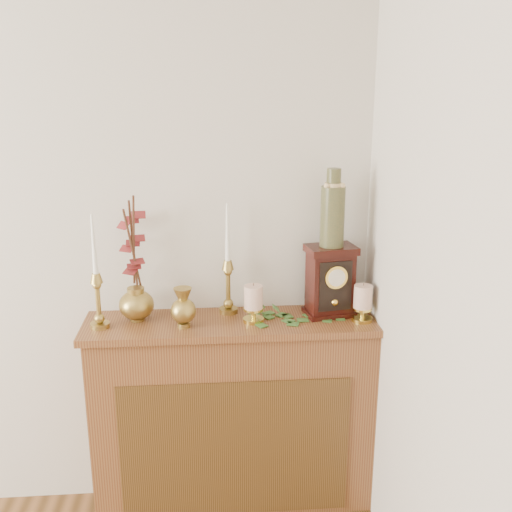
{
  "coord_description": "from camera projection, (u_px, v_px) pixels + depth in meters",
  "views": [
    {
      "loc": [
        1.31,
        -0.24,
        1.89
      ],
      "look_at": [
        1.5,
        2.05,
        1.22
      ],
      "focal_mm": 42.0,
      "sensor_mm": 36.0,
      "label": 1
    }
  ],
  "objects": [
    {
      "name": "console_shelf",
      "position": [
        233.0,
        424.0,
        2.65
      ],
      "size": [
        1.24,
        0.34,
        0.93
      ],
      "color": "brown",
      "rests_on": "ground"
    },
    {
      "name": "candlestick_left",
      "position": [
        97.0,
        292.0,
        2.39
      ],
      "size": [
        0.08,
        0.08,
        0.47
      ],
      "rotation": [
        0.0,
        0.0,
        0.23
      ],
      "color": "#A38841",
      "rests_on": "console_shelf"
    },
    {
      "name": "candlestick_center",
      "position": [
        228.0,
        278.0,
        2.55
      ],
      "size": [
        0.08,
        0.08,
        0.48
      ],
      "rotation": [
        0.0,
        0.0,
        -0.05
      ],
      "color": "#A38841",
      "rests_on": "console_shelf"
    },
    {
      "name": "bud_vase",
      "position": [
        183.0,
        308.0,
        2.41
      ],
      "size": [
        0.1,
        0.1,
        0.17
      ],
      "rotation": [
        0.0,
        0.0,
        0.35
      ],
      "color": "#A38841",
      "rests_on": "console_shelf"
    },
    {
      "name": "ginger_jar",
      "position": [
        134.0,
        262.0,
        2.48
      ],
      "size": [
        0.22,
        0.23,
        0.54
      ],
      "rotation": [
        0.0,
        0.0,
        -0.17
      ],
      "color": "#A38841",
      "rests_on": "console_shelf"
    },
    {
      "name": "pillar_candle_left",
      "position": [
        253.0,
        302.0,
        2.47
      ],
      "size": [
        0.09,
        0.09,
        0.17
      ],
      "rotation": [
        0.0,
        0.0,
        -0.38
      ],
      "color": "#DBC14C",
      "rests_on": "console_shelf"
    },
    {
      "name": "pillar_candle_right",
      "position": [
        363.0,
        301.0,
        2.48
      ],
      "size": [
        0.09,
        0.09,
        0.17
      ],
      "rotation": [
        0.0,
        0.0,
        0.22
      ],
      "color": "#DBC14C",
      "rests_on": "console_shelf"
    },
    {
      "name": "ivy_garland",
      "position": [
        294.0,
        315.0,
        2.54
      ],
      "size": [
        0.4,
        0.18,
        0.08
      ],
      "rotation": [
        0.0,
        0.0,
        0.02
      ],
      "color": "#355F24",
      "rests_on": "console_shelf"
    },
    {
      "name": "mantel_clock",
      "position": [
        330.0,
        281.0,
        2.53
      ],
      "size": [
        0.22,
        0.17,
        0.3
      ],
      "rotation": [
        0.0,
        0.0,
        0.17
      ],
      "color": "black",
      "rests_on": "console_shelf"
    },
    {
      "name": "ceramic_vase",
      "position": [
        333.0,
        212.0,
        2.45
      ],
      "size": [
        0.1,
        0.1,
        0.32
      ],
      "rotation": [
        0.0,
        0.0,
        0.17
      ],
      "color": "#1A3425",
      "rests_on": "mantel_clock"
    }
  ]
}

